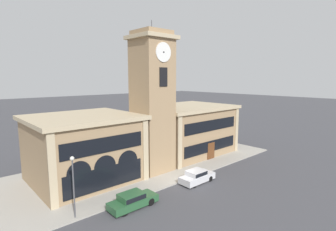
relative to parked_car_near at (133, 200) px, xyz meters
name	(u,v)px	position (x,y,z in m)	size (l,w,h in m)	color
ground_plane	(182,182)	(7.48, 1.14, -0.75)	(300.00, 300.00, 0.00)	#424247
sidewalk_kerb	(142,166)	(7.48, 8.69, -0.67)	(39.64, 15.10, 0.15)	#A39E93
clock_tower	(152,103)	(7.49, 6.37, 8.03)	(4.87, 4.87, 18.65)	#9E7F5B
town_hall_left_wing	(84,148)	(-0.39, 9.23, 3.09)	(11.66, 10.64, 7.63)	#9E7F5B
town_hall_right_wing	(186,129)	(16.58, 9.24, 3.04)	(14.13, 10.64, 7.53)	#9E7F5B
parked_car_near	(133,200)	(0.00, 0.00, 0.00)	(4.67, 1.79, 1.43)	#285633
parked_car_mid	(197,176)	(8.80, 0.00, 0.00)	(4.36, 1.83, 1.45)	silver
street_lamp	(73,177)	(-4.74, 1.61, 2.94)	(0.36, 0.36, 5.34)	#4C4C51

